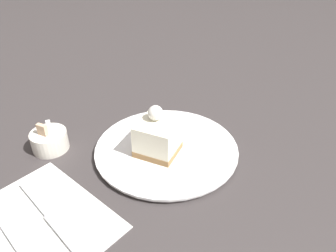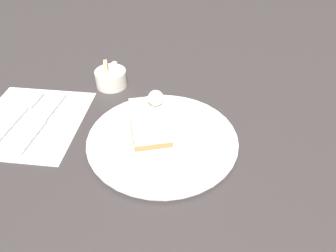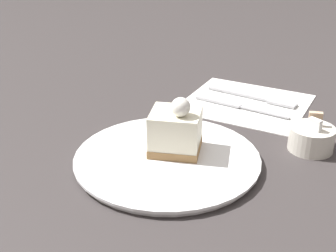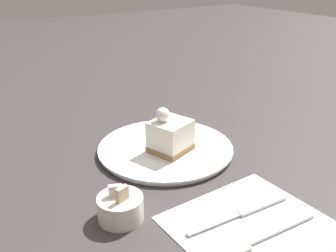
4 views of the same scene
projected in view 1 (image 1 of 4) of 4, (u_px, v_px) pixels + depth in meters
ground_plane at (182, 153)px, 0.62m from camera, size 4.00×4.00×0.00m
plate at (166, 149)px, 0.62m from camera, size 0.27×0.27×0.01m
cake_slice at (157, 137)px, 0.59m from camera, size 0.09×0.09×0.09m
napkin at (31, 228)px, 0.48m from camera, size 0.20×0.22×0.00m
fork at (8, 231)px, 0.47m from camera, size 0.03×0.18×0.00m
knife at (53, 222)px, 0.48m from camera, size 0.02×0.18×0.00m
sugar_bowl at (49, 140)px, 0.62m from camera, size 0.07×0.07×0.06m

